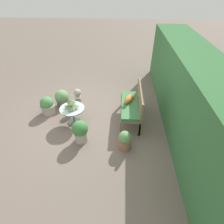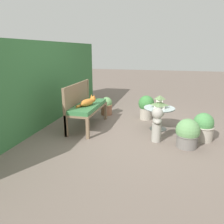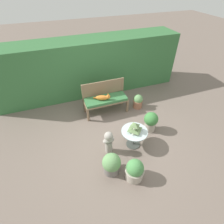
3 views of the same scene
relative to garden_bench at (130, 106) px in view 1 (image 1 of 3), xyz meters
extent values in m
plane|color=#75665B|center=(-0.10, -1.04, -0.46)|extent=(30.00, 30.00, 0.00)
cube|color=#38703D|center=(-0.10, 1.51, 0.50)|extent=(6.40, 1.09, 1.91)
cube|color=#7F664C|center=(-0.65, -0.23, -0.25)|extent=(0.06, 0.06, 0.41)
cube|color=#7F664C|center=(0.65, -0.23, -0.25)|extent=(0.06, 0.06, 0.41)
cube|color=#7F664C|center=(-0.65, 0.23, -0.25)|extent=(0.06, 0.06, 0.41)
cube|color=#7F664C|center=(0.65, 0.23, -0.25)|extent=(0.06, 0.06, 0.41)
cube|color=#7F664C|center=(0.00, 0.00, -0.02)|extent=(1.37, 0.52, 0.04)
cube|color=#387542|center=(0.00, 0.00, 0.04)|extent=(1.31, 0.48, 0.08)
cube|color=#7F664C|center=(-0.65, 0.24, 0.05)|extent=(0.06, 0.06, 1.00)
cube|color=#7F664C|center=(0.65, 0.24, 0.05)|extent=(0.06, 0.06, 1.00)
cube|color=#7F664C|center=(0.00, 0.24, 0.32)|extent=(1.31, 0.04, 0.46)
ellipsoid|color=orange|center=(-0.14, -0.04, 0.16)|extent=(0.43, 0.28, 0.15)
sphere|color=orange|center=(0.05, -0.11, 0.19)|extent=(0.13, 0.13, 0.13)
cone|color=orange|center=(0.06, -0.08, 0.27)|extent=(0.05, 0.05, 0.06)
cone|color=orange|center=(0.03, -0.14, 0.27)|extent=(0.05, 0.05, 0.06)
cylinder|color=orange|center=(-0.26, 0.07, 0.11)|extent=(0.23, 0.13, 0.05)
cylinder|color=#424742|center=(0.24, -1.57, -0.45)|extent=(0.37, 0.37, 0.02)
cylinder|color=#424742|center=(0.24, -1.57, -0.21)|extent=(0.04, 0.04, 0.49)
cylinder|color=silver|center=(0.24, -1.57, 0.04)|extent=(0.67, 0.67, 0.01)
torus|color=#424742|center=(0.24, -1.57, 0.03)|extent=(0.67, 0.67, 0.02)
cube|color=silver|center=(0.24, -1.57, 0.07)|extent=(0.22, 0.22, 0.06)
pyramid|color=#668451|center=(0.24, -1.57, 0.14)|extent=(0.30, 0.30, 0.08)
cube|color=silver|center=(0.24, -1.57, 0.21)|extent=(0.14, 0.14, 0.05)
pyramid|color=#668451|center=(0.24, -1.57, 0.28)|extent=(0.19, 0.19, 0.09)
cylinder|color=#A39E93|center=(-0.45, -1.56, -0.27)|extent=(0.18, 0.18, 0.36)
ellipsoid|color=#A39E93|center=(-0.45, -1.56, -0.03)|extent=(0.32, 0.20, 0.12)
sphere|color=#A39E93|center=(-0.45, -1.56, 0.11)|extent=(0.22, 0.22, 0.22)
cylinder|color=#9E664C|center=(1.08, -0.14, -0.32)|extent=(0.30, 0.30, 0.28)
torus|color=#9E664C|center=(1.08, -0.14, -0.19)|extent=(0.33, 0.33, 0.03)
sphere|color=#66995B|center=(1.08, -0.14, -0.12)|extent=(0.31, 0.31, 0.31)
cylinder|color=slate|center=(-0.57, -2.12, -0.33)|extent=(0.37, 0.37, 0.25)
torus|color=slate|center=(-0.57, -2.12, -0.22)|extent=(0.40, 0.40, 0.03)
sphere|color=#66995B|center=(-0.57, -2.12, -0.14)|extent=(0.43, 0.43, 0.43)
cylinder|color=#ADA393|center=(0.93, -1.22, -0.28)|extent=(0.31, 0.31, 0.34)
torus|color=#ADA393|center=(0.93, -1.22, -0.13)|extent=(0.34, 0.34, 0.03)
sphere|color=#3D7F3D|center=(0.93, -1.22, -0.04)|extent=(0.40, 0.40, 0.40)
cylinder|color=#ADA393|center=(-0.15, -2.44, -0.31)|extent=(0.39, 0.39, 0.29)
torus|color=#ADA393|center=(-0.15, -2.44, -0.18)|extent=(0.43, 0.43, 0.03)
sphere|color=#4C8E4C|center=(-0.15, -2.44, -0.10)|extent=(0.38, 0.38, 0.38)
camera|label=1|loc=(3.93, -0.27, 2.85)|focal=28.00mm
camera|label=2|loc=(-4.47, -1.70, 1.27)|focal=35.00mm
camera|label=3|loc=(-1.34, -4.27, 3.21)|focal=28.00mm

